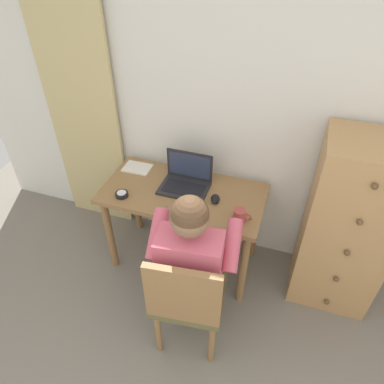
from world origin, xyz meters
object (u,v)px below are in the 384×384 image
object	(u,v)px
desk	(183,204)
computer_mouse	(215,199)
person_seated	(194,254)
dresser	(347,227)
notebook_pad	(137,168)
laptop	(186,180)
coffee_mug	(240,216)
desk_clock	(122,194)
chair	(187,298)

from	to	relation	value
desk	computer_mouse	distance (m)	0.27
person_seated	computer_mouse	xyz separation A→B (m)	(-0.00, 0.47, 0.06)
dresser	notebook_pad	bearing A→B (deg)	177.17
laptop	computer_mouse	distance (m)	0.26
computer_mouse	coffee_mug	bearing A→B (deg)	-48.68
laptop	desk	bearing A→B (deg)	-87.75
computer_mouse	notebook_pad	xyz separation A→B (m)	(-0.67, 0.18, -0.01)
person_seated	laptop	bearing A→B (deg)	113.73
laptop	coffee_mug	world-z (taller)	laptop
dresser	laptop	distance (m)	1.12
person_seated	desk_clock	distance (m)	0.70
chair	desk_clock	world-z (taller)	chair
dresser	computer_mouse	size ratio (longest dim) A/B	12.88
laptop	coffee_mug	xyz separation A→B (m)	(0.45, -0.24, -0.00)
computer_mouse	notebook_pad	world-z (taller)	computer_mouse
coffee_mug	laptop	bearing A→B (deg)	151.68
coffee_mug	notebook_pad	bearing A→B (deg)	159.56
person_seated	chair	bearing A→B (deg)	-83.88
desk	dresser	distance (m)	1.12
desk	dresser	world-z (taller)	dresser
chair	desk_clock	distance (m)	0.85
desk_clock	notebook_pad	bearing A→B (deg)	96.93
dresser	desk	bearing A→B (deg)	-175.97
laptop	desk_clock	xyz separation A→B (m)	(-0.38, -0.25, -0.04)
person_seated	coffee_mug	distance (m)	0.39
chair	notebook_pad	world-z (taller)	chair
computer_mouse	notebook_pad	size ratio (longest dim) A/B	0.48
desk	desk_clock	bearing A→B (deg)	-155.09
desk	person_seated	distance (m)	0.55
dresser	coffee_mug	distance (m)	0.73
desk_clock	coffee_mug	bearing A→B (deg)	0.68
desk	desk_clock	distance (m)	0.45
desk	chair	bearing A→B (deg)	-68.63
desk	laptop	world-z (taller)	laptop
chair	computer_mouse	distance (m)	0.69
notebook_pad	computer_mouse	bearing A→B (deg)	-15.76
desk	computer_mouse	bearing A→B (deg)	-5.41
notebook_pad	coffee_mug	bearing A→B (deg)	-21.36
desk	coffee_mug	bearing A→B (deg)	-21.01
chair	laptop	bearing A→B (deg)	109.70
dresser	person_seated	world-z (taller)	dresser
person_seated	desk_clock	xyz separation A→B (m)	(-0.63, 0.31, 0.05)
dresser	chair	distance (m)	1.14
desk	coffee_mug	distance (m)	0.50
dresser	coffee_mug	xyz separation A→B (m)	(-0.67, -0.25, 0.12)
dresser	chair	bearing A→B (deg)	-138.68
laptop	notebook_pad	xyz separation A→B (m)	(-0.43, 0.08, -0.05)
notebook_pad	laptop	bearing A→B (deg)	-12.16
chair	coffee_mug	distance (m)	0.60
desk_clock	notebook_pad	xyz separation A→B (m)	(-0.04, 0.33, -0.01)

